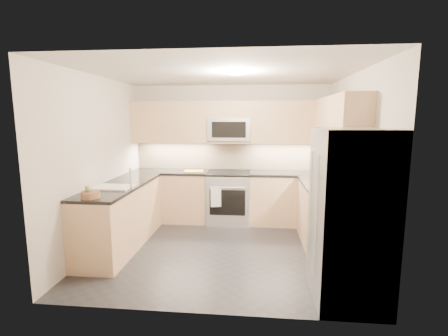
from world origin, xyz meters
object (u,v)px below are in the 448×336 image
(cutting_board, at_px, (194,171))
(fruit_basket, at_px, (90,195))
(gas_range, at_px, (229,198))
(utensil_bowl, at_px, (321,169))
(microwave, at_px, (230,129))
(refrigerator, at_px, (349,216))

(cutting_board, bearing_deg, fruit_basket, -112.62)
(gas_range, relative_size, utensil_bowl, 3.35)
(gas_range, height_order, utensil_bowl, utensil_bowl)
(microwave, distance_m, fruit_basket, 2.79)
(refrigerator, relative_size, cutting_board, 5.24)
(utensil_bowl, height_order, cutting_board, utensil_bowl)
(microwave, height_order, cutting_board, microwave)
(refrigerator, xyz_separation_m, cutting_board, (-2.09, 2.41, 0.05))
(gas_range, distance_m, microwave, 1.25)
(utensil_bowl, bearing_deg, fruit_basket, -146.69)
(utensil_bowl, relative_size, fruit_basket, 1.21)
(gas_range, height_order, fruit_basket, fruit_basket)
(microwave, relative_size, fruit_basket, 3.37)
(microwave, xyz_separation_m, cutting_board, (-0.64, -0.14, -0.75))
(fruit_basket, bearing_deg, gas_range, 54.26)
(microwave, height_order, utensil_bowl, microwave)
(gas_range, xyz_separation_m, fruit_basket, (-1.52, -2.11, 0.53))
(gas_range, bearing_deg, cutting_board, -178.72)
(gas_range, distance_m, refrigerator, 2.86)
(cutting_board, relative_size, fruit_basket, 1.52)
(gas_range, xyz_separation_m, utensil_bowl, (1.62, -0.04, 0.56))
(gas_range, bearing_deg, refrigerator, -59.12)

